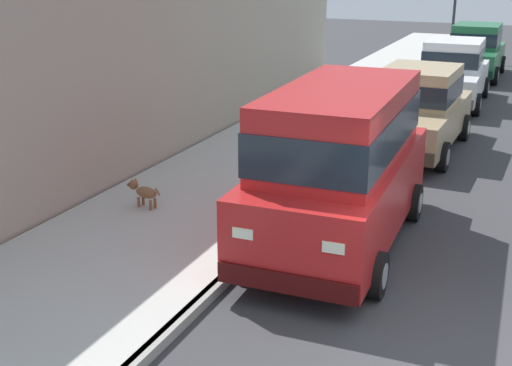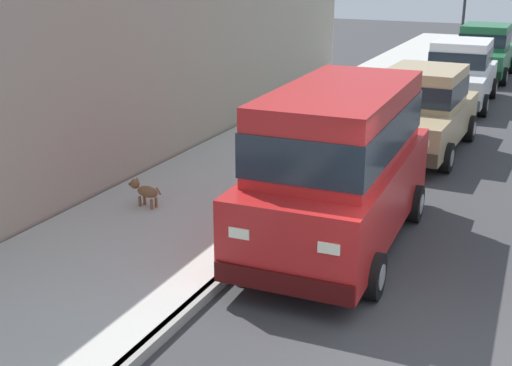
% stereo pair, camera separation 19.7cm
% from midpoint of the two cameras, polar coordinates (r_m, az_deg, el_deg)
% --- Properties ---
extents(ground_plane, '(80.00, 80.00, 0.00)m').
position_cam_midpoint_polar(ground_plane, '(8.24, 15.70, -14.04)').
color(ground_plane, '#38383A').
extents(curb, '(0.16, 64.00, 0.14)m').
position_cam_midpoint_polar(curb, '(9.05, -4.94, -9.67)').
color(curb, gray).
rests_on(curb, ground).
extents(sidewalk, '(3.60, 64.00, 0.14)m').
position_cam_midpoint_polar(sidewalk, '(9.96, -14.18, -7.43)').
color(sidewalk, '#B7B5AD').
rests_on(sidewalk, ground).
extents(car_red_van, '(2.24, 4.96, 2.52)m').
position_cam_midpoint_polar(car_red_van, '(10.36, 6.54, 1.96)').
color(car_red_van, red).
rests_on(car_red_van, ground).
extents(car_tan_sedan, '(2.12, 4.65, 1.92)m').
position_cam_midpoint_polar(car_tan_sedan, '(16.09, 13.11, 6.15)').
color(car_tan_sedan, tan).
rests_on(car_tan_sedan, ground).
extents(car_white_sedan, '(2.11, 4.64, 1.92)m').
position_cam_midpoint_polar(car_white_sedan, '(21.55, 15.97, 9.04)').
color(car_white_sedan, white).
rests_on(car_white_sedan, ground).
extents(car_green_sedan, '(2.04, 4.60, 1.92)m').
position_cam_midpoint_polar(car_green_sedan, '(26.66, 17.78, 10.62)').
color(car_green_sedan, '#23663D').
rests_on(car_green_sedan, ground).
extents(dog_brown, '(0.75, 0.26, 0.49)m').
position_cam_midpoint_polar(dog_brown, '(11.99, -9.94, -0.70)').
color(dog_brown, brown).
rests_on(dog_brown, sidewalk).
extents(building_facade, '(0.50, 20.00, 4.54)m').
position_cam_midpoint_polar(building_facade, '(15.38, -7.15, 10.80)').
color(building_facade, '#9E9384').
rests_on(building_facade, ground).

